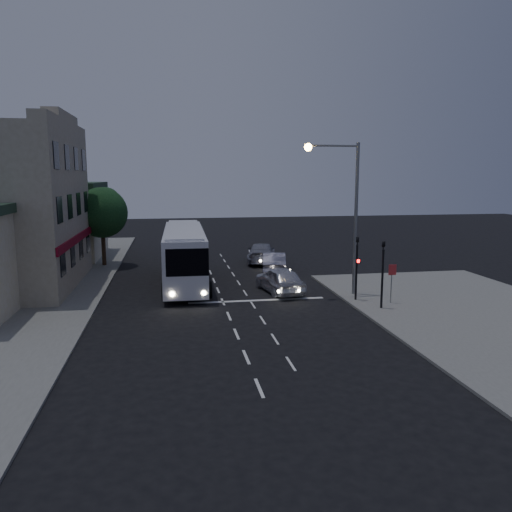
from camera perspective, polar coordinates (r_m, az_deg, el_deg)
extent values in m
plane|color=black|center=(27.08, -3.36, -6.30)|extent=(120.00, 120.00, 0.00)
cube|color=slate|center=(28.00, 25.35, -6.55)|extent=(12.00, 24.00, 0.12)
cube|color=slate|center=(36.15, -25.86, -3.18)|extent=(12.00, 50.00, 0.12)
cube|color=silver|center=(17.73, 0.37, -14.85)|extent=(0.12, 1.60, 0.01)
cube|color=silver|center=(20.47, -1.13, -11.47)|extent=(0.12, 1.60, 0.01)
cube|color=silver|center=(23.28, -2.25, -8.89)|extent=(0.12, 1.60, 0.01)
cube|color=silver|center=(26.12, -3.12, -6.87)|extent=(0.12, 1.60, 0.01)
cube|color=silver|center=(29.00, -3.81, -5.25)|extent=(0.12, 1.60, 0.01)
cube|color=silver|center=(31.90, -4.37, -3.92)|extent=(0.12, 1.60, 0.01)
cube|color=silver|center=(34.82, -4.84, -2.81)|extent=(0.12, 1.60, 0.01)
cube|color=silver|center=(37.75, -5.23, -1.87)|extent=(0.12, 1.60, 0.01)
cube|color=silver|center=(40.69, -5.57, -1.07)|extent=(0.12, 1.60, 0.01)
cube|color=silver|center=(43.64, -5.86, -0.38)|extent=(0.12, 1.60, 0.01)
cube|color=silver|center=(19.85, 3.99, -12.17)|extent=(0.10, 1.50, 0.01)
cube|color=silver|center=(22.60, 2.17, -9.46)|extent=(0.10, 1.50, 0.01)
cube|color=silver|center=(25.40, 0.76, -7.33)|extent=(0.10, 1.50, 0.01)
cube|color=silver|center=(28.25, -0.35, -5.62)|extent=(0.10, 1.50, 0.01)
cube|color=silver|center=(31.12, -1.25, -4.23)|extent=(0.10, 1.50, 0.01)
cube|color=silver|center=(34.02, -2.00, -3.07)|extent=(0.10, 1.50, 0.01)
cube|color=silver|center=(36.93, -2.63, -2.09)|extent=(0.10, 1.50, 0.01)
cube|color=silver|center=(39.86, -3.16, -1.26)|extent=(0.10, 1.50, 0.01)
cube|color=silver|center=(42.79, -3.63, -0.54)|extent=(0.10, 1.50, 0.01)
cube|color=silver|center=(45.74, -4.03, 0.09)|extent=(0.10, 1.50, 0.01)
cube|color=silver|center=(29.27, 0.11, -5.09)|extent=(8.00, 0.35, 0.01)
cube|color=silver|center=(33.71, -8.20, 0.18)|extent=(2.78, 12.34, 3.28)
cube|color=silver|center=(33.49, -8.26, 3.04)|extent=(2.36, 11.92, 0.18)
cube|color=black|center=(27.62, -7.86, -0.73)|extent=(2.36, 0.16, 1.54)
cube|color=black|center=(34.18, -6.08, 1.47)|extent=(0.22, 10.25, 0.92)
cube|color=black|center=(34.12, -10.41, 1.36)|extent=(0.22, 10.25, 0.92)
cube|color=maroon|center=(34.85, -6.09, -0.25)|extent=(0.13, 5.63, 1.43)
cube|color=maroon|center=(34.79, -10.37, -0.37)|extent=(0.13, 5.63, 1.43)
cylinder|color=black|center=(29.76, -10.36, -4.00)|extent=(0.38, 1.03, 1.02)
cylinder|color=black|center=(29.84, -5.43, -3.85)|extent=(0.38, 1.03, 1.02)
cylinder|color=black|center=(36.48, -10.27, -1.56)|extent=(0.38, 1.03, 1.02)
cylinder|color=black|center=(36.54, -6.25, -1.45)|extent=(0.38, 1.03, 1.02)
cylinder|color=black|center=(38.20, -10.25, -1.08)|extent=(0.38, 1.03, 1.02)
cylinder|color=black|center=(38.25, -6.41, -0.97)|extent=(0.38, 1.03, 1.02)
cylinder|color=#FFF2CC|center=(27.89, -9.57, -4.33)|extent=(0.27, 0.06, 0.27)
cylinder|color=#FFF2CC|center=(27.94, -5.99, -4.22)|extent=(0.27, 0.06, 0.27)
imported|color=silver|center=(31.14, 2.73, -2.71)|extent=(2.65, 4.99, 1.61)
imported|color=gray|center=(37.22, 2.06, -0.78)|extent=(2.51, 4.98, 1.57)
imported|color=#9798A5|center=(41.75, 0.62, 0.35)|extent=(3.30, 5.90, 1.62)
cylinder|color=black|center=(29.23, 11.40, -1.85)|extent=(0.12, 0.12, 3.20)
imported|color=black|center=(28.92, 11.53, 2.14)|extent=(0.15, 0.18, 0.90)
cube|color=black|center=(28.95, 11.57, -0.55)|extent=(0.25, 0.12, 0.30)
cube|color=#FF0C0C|center=(28.88, 11.62, -0.58)|extent=(0.16, 0.02, 0.18)
cylinder|color=black|center=(27.69, 14.24, -2.56)|extent=(0.12, 0.12, 3.20)
imported|color=black|center=(27.36, 14.41, 1.64)|extent=(0.18, 0.15, 0.90)
cylinder|color=slate|center=(29.11, 15.20, -3.24)|extent=(0.06, 0.06, 2.00)
cube|color=#AB2328|center=(28.88, 15.33, -1.53)|extent=(0.45, 0.03, 0.60)
cylinder|color=slate|center=(30.27, 11.33, 4.08)|extent=(0.20, 0.20, 9.00)
cylinder|color=slate|center=(29.70, 8.83, 12.36)|extent=(3.00, 0.12, 0.12)
sphere|color=#FFBF59|center=(29.26, 5.98, 12.27)|extent=(0.44, 0.44, 0.44)
cube|color=gray|center=(34.73, -21.38, 13.77)|extent=(1.00, 12.00, 0.50)
cube|color=gray|center=(34.78, -21.43, 14.59)|extent=(1.00, 6.00, 0.50)
cube|color=maroon|center=(34.73, -19.79, 1.86)|extent=(0.15, 12.00, 0.50)
cube|color=black|center=(30.47, -21.21, -0.70)|extent=(0.06, 1.30, 1.50)
cube|color=black|center=(33.38, -20.21, 0.17)|extent=(0.06, 1.30, 1.50)
cube|color=black|center=(36.30, -19.37, 0.90)|extent=(0.06, 1.30, 1.50)
cube|color=black|center=(39.24, -18.65, 1.53)|extent=(0.06, 1.30, 1.50)
cube|color=black|center=(30.13, -21.54, 4.93)|extent=(0.06, 1.30, 1.50)
cube|color=black|center=(33.07, -20.49, 5.31)|extent=(0.06, 1.30, 1.50)
cube|color=black|center=(36.02, -19.62, 5.63)|extent=(0.06, 1.30, 1.50)
cube|color=black|center=(38.97, -18.88, 5.90)|extent=(0.06, 1.30, 1.50)
cube|color=black|center=(30.09, -21.88, 10.63)|extent=(0.06, 1.30, 1.50)
cube|color=black|center=(33.03, -20.79, 10.50)|extent=(0.06, 1.30, 1.50)
cube|color=black|center=(35.98, -19.88, 10.40)|extent=(0.06, 1.30, 1.50)
cube|color=black|center=(38.94, -19.11, 10.31)|extent=(0.06, 1.30, 1.50)
cube|color=#BCB28B|center=(47.34, -22.74, 3.51)|extent=(9.00, 9.00, 6.00)
cube|color=#263D2B|center=(47.17, -22.99, 7.44)|extent=(9.40, 9.40, 0.50)
cylinder|color=black|center=(41.68, -17.02, 0.92)|extent=(0.32, 0.32, 2.80)
sphere|color=black|center=(41.39, -17.20, 4.76)|extent=(4.00, 4.00, 4.00)
sphere|color=#2A5C2A|center=(41.92, -16.87, 5.79)|extent=(2.60, 2.60, 2.60)
sphere|color=black|center=(40.81, -17.75, 5.24)|extent=(2.40, 2.40, 2.40)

